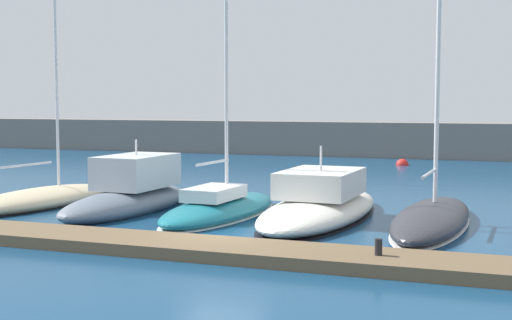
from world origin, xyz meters
The scene contains 10 objects.
ground_plane centered at (0.00, 0.00, 0.00)m, with size 120.00×120.00×0.00m, color navy.
dock_pier centered at (0.00, -1.51, 0.18)m, with size 26.79×2.23×0.36m, color brown.
breakwater_seawall centered at (0.00, 36.63, 1.38)m, with size 108.00×3.92×2.76m, color slate.
sailboat_sand_nearest centered at (-10.46, 5.00, 0.27)m, with size 3.67×8.83×14.28m.
motorboat_slate_second centered at (-6.13, 5.07, 0.69)m, with size 3.09×8.45×3.13m.
sailboat_teal_third centered at (-2.14, 4.88, 0.35)m, with size 3.23×8.35×14.32m.
motorboat_ivory_fourth centered at (1.63, 5.67, 0.51)m, with size 3.74×10.44×2.97m.
sailboat_charcoal_fifth centered at (5.75, 5.45, 0.38)m, with size 2.76×9.55×17.35m.
mooring_buoy_red centered at (1.28, 29.16, 0.00)m, with size 0.89×0.89×0.89m, color red.
dock_bollard centered at (5.09, -1.51, 0.58)m, with size 0.20×0.20×0.44m, color black.
Camera 1 is at (8.27, -19.73, 4.39)m, focal length 49.29 mm.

